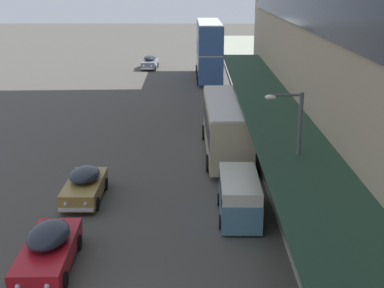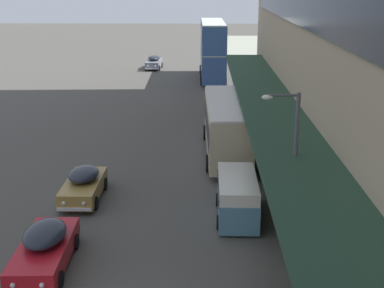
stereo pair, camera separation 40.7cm
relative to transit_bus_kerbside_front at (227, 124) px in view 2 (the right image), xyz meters
name	(u,v)px [view 2 (the right image)]	position (x,y,z in m)	size (l,w,h in m)	color
transit_bus_kerbside_front	(227,124)	(0.00, 0.00, 0.00)	(2.85, 9.91, 3.46)	#C1AF89
transit_bus_kerbside_rear	(213,49)	(-0.44, 26.21, 1.36)	(2.85, 11.07, 6.20)	#3D61A2
sedan_trailing_near	(84,184)	(-7.41, -7.11, -1.21)	(1.84, 4.34, 1.56)	olive
sedan_second_near	(154,62)	(-7.47, 33.17, -1.19)	(1.93, 4.37, 1.61)	slate
sedan_lead_mid	(45,248)	(-7.47, -13.74, -1.18)	(2.04, 4.92, 1.62)	red
vw_van	(237,194)	(0.13, -9.04, -0.88)	(1.95, 4.57, 1.96)	teal
pedestrian_at_kerb	(304,194)	(3.19, -9.11, -0.80)	(0.36, 0.59, 1.86)	black
street_lamp	(290,157)	(2.01, -11.76, 1.86)	(1.50, 0.28, 6.27)	#4C4C51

